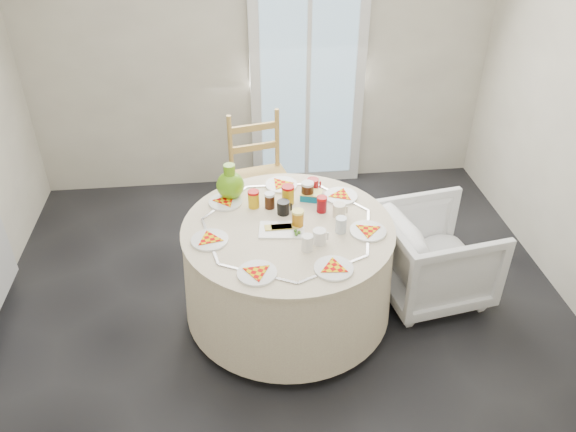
{
  "coord_description": "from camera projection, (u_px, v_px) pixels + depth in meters",
  "views": [
    {
      "loc": [
        -0.29,
        -2.7,
        2.73
      ],
      "look_at": [
        0.03,
        0.15,
        0.8
      ],
      "focal_mm": 35.0,
      "sensor_mm": 36.0,
      "label": 1
    }
  ],
  "objects": [
    {
      "name": "jar_cluster",
      "position": [
        286.0,
        196.0,
        3.61
      ],
      "size": [
        0.52,
        0.3,
        0.14
      ],
      "primitive_type": null,
      "rotation": [
        0.0,
        0.0,
        -0.11
      ],
      "color": "olive",
      "rests_on": "table"
    },
    {
      "name": "floor",
      "position": [
        286.0,
        327.0,
        3.78
      ],
      "size": [
        4.0,
        4.0,
        0.0
      ],
      "primitive_type": "plane",
      "color": "black",
      "rests_on": "ground"
    },
    {
      "name": "wall_back",
      "position": [
        260.0,
        45.0,
        4.7
      ],
      "size": [
        4.0,
        0.02,
        2.6
      ],
      "primitive_type": "cube",
      "color": "#BCB5A3",
      "rests_on": "floor"
    },
    {
      "name": "wooden_chair",
      "position": [
        261.0,
        183.0,
        4.44
      ],
      "size": [
        0.53,
        0.51,
        1.0
      ],
      "primitive_type": null,
      "rotation": [
        0.0,
        0.0,
        0.21
      ],
      "color": "tan",
      "rests_on": "floor"
    },
    {
      "name": "cheese_platter",
      "position": [
        282.0,
        224.0,
        3.43
      ],
      "size": [
        0.3,
        0.21,
        0.04
      ],
      "primitive_type": null,
      "rotation": [
        0.0,
        0.0,
        -0.13
      ],
      "color": "silver",
      "rests_on": "table"
    },
    {
      "name": "armchair",
      "position": [
        435.0,
        248.0,
        3.86
      ],
      "size": [
        0.77,
        0.8,
        0.73
      ],
      "primitive_type": "imported",
      "rotation": [
        0.0,
        0.0,
        1.74
      ],
      "color": "white",
      "rests_on": "floor"
    },
    {
      "name": "glass_door",
      "position": [
        308.0,
        74.0,
        4.84
      ],
      "size": [
        1.0,
        0.08,
        2.1
      ],
      "primitive_type": "cube",
      "color": "silver",
      "rests_on": "floor"
    },
    {
      "name": "table",
      "position": [
        288.0,
        269.0,
        3.7
      ],
      "size": [
        1.37,
        1.37,
        0.69
      ],
      "primitive_type": "cylinder",
      "color": "beige",
      "rests_on": "floor"
    },
    {
      "name": "green_pitcher",
      "position": [
        230.0,
        178.0,
        3.71
      ],
      "size": [
        0.23,
        0.23,
        0.24
      ],
      "primitive_type": null,
      "rotation": [
        0.0,
        0.0,
        0.3
      ],
      "color": "#5A9B11",
      "rests_on": "table"
    },
    {
      "name": "butter_tub",
      "position": [
        311.0,
        191.0,
        3.73
      ],
      "size": [
        0.17,
        0.14,
        0.06
      ],
      "primitive_type": "cube",
      "rotation": [
        0.0,
        0.0,
        -0.3
      ],
      "color": "#05658F",
      "rests_on": "table"
    },
    {
      "name": "place_settings",
      "position": [
        288.0,
        220.0,
        3.48
      ],
      "size": [
        1.37,
        1.37,
        0.02
      ],
      "primitive_type": null,
      "rotation": [
        0.0,
        0.0,
        0.13
      ],
      "color": "white",
      "rests_on": "table"
    },
    {
      "name": "mugs_glasses",
      "position": [
        314.0,
        211.0,
        3.49
      ],
      "size": [
        0.69,
        0.69,
        0.11
      ],
      "primitive_type": null,
      "rotation": [
        0.0,
        0.0,
        -0.14
      ],
      "color": "gray",
      "rests_on": "table"
    }
  ]
}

